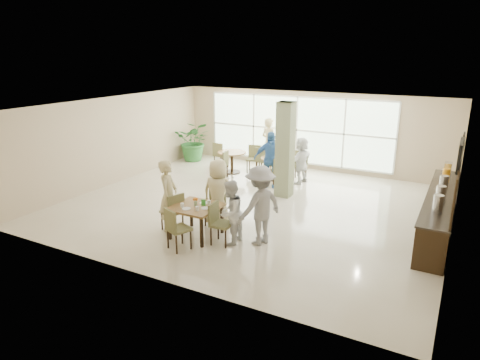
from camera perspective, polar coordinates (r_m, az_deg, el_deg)
The scene contains 23 objects.
ground at distance 12.05m, azimuth 1.87°, elevation -3.42°, with size 10.00×10.00×0.00m, color beige.
room_shell at distance 11.57m, azimuth 1.95°, elevation 4.52°, with size 10.00×10.00×10.00m.
window_bank at distance 15.84m, azimuth 7.55°, elevation 6.63°, with size 7.00×0.04×7.00m.
column at distance 12.54m, azimuth 6.03°, elevation 3.99°, with size 0.45×0.45×2.80m, color #6C7753.
main_table at distance 9.93m, azimuth -5.92°, elevation -3.92°, with size 1.04×1.04×0.75m.
round_table_left at distance 15.17m, azimuth -1.09°, elevation 3.06°, with size 1.02×1.02×0.75m.
round_table_right at distance 14.35m, azimuth 5.02°, elevation 2.28°, with size 1.12×1.12×0.75m.
chairs_main_table at distance 9.99m, azimuth -5.77°, elevation -4.95°, with size 1.97×2.10×0.95m.
chairs_table_left at distance 15.19m, azimuth -1.13°, elevation 2.76°, with size 1.88×1.77×0.95m.
chairs_table_right at distance 14.40m, azimuth 5.07°, elevation 1.91°, with size 1.92×1.70×0.95m.
tabletop_clutter at distance 9.83m, azimuth -5.73°, elevation -3.24°, with size 0.66×0.71×0.21m.
buffet_counter at distance 11.24m, azimuth 25.16°, elevation -3.60°, with size 0.64×4.70×1.95m.
wall_tv at distance 9.74m, azimuth 27.25°, elevation 2.98°, with size 0.06×1.00×0.58m.
framed_art_a at distance 11.37m, azimuth 27.38°, elevation 3.16°, with size 0.05×0.55×0.70m.
framed_art_b at distance 12.16m, azimuth 27.51°, elevation 3.92°, with size 0.05×0.55×0.70m.
potted_plant at distance 16.92m, azimuth -6.13°, elevation 5.19°, with size 1.41×1.41×1.56m, color #29672C.
teen_left at distance 10.34m, azimuth -9.51°, elevation -2.05°, with size 0.63×0.41×1.73m, color #CBBD87.
teen_far at distance 10.47m, azimuth -2.92°, elevation -1.72°, with size 0.82×0.45×1.69m, color #CBBD87.
teen_right at distance 9.50m, azimuth -1.32°, elevation -4.36°, with size 0.72×0.56×1.47m, color white.
teen_standing at distance 9.46m, azimuth 2.68°, elevation -3.41°, with size 1.16×0.67×1.80m, color #939396.
adult_a at distance 13.51m, azimuth 4.04°, elevation 2.76°, with size 1.05×0.59×1.78m, color #4079C0.
adult_b at distance 14.06m, azimuth 8.15°, elevation 2.62°, with size 1.41×0.61×1.52m, color white.
adult_standing at distance 15.62m, azimuth 3.89°, elevation 4.87°, with size 0.69×0.45×1.88m, color #CBBD87.
Camera 1 is at (5.01, -10.13, 4.17)m, focal length 32.00 mm.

